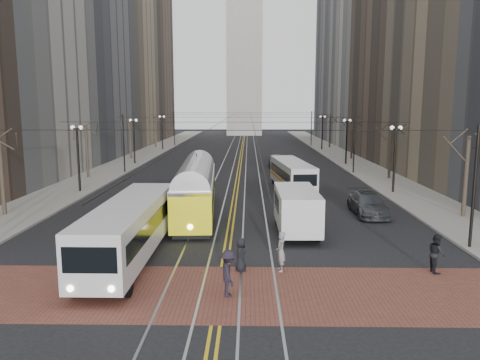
{
  "coord_description": "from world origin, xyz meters",
  "views": [
    {
      "loc": [
        1.13,
        -22.19,
        7.55
      ],
      "look_at": [
        0.6,
        6.4,
        3.0
      ],
      "focal_mm": 35.0,
      "sensor_mm": 36.0,
      "label": 1
    }
  ],
  "objects_px": {
    "transit_bus": "(130,231)",
    "sedan_parked": "(368,204)",
    "sedan_grey": "(277,161)",
    "pedestrian_d": "(229,273)",
    "pedestrian_c": "(436,253)",
    "cargo_van": "(297,212)",
    "rear_bus": "(292,176)",
    "streetcar": "(196,194)",
    "pedestrian_b": "(281,251)",
    "pedestrian_a": "(241,254)"
  },
  "relations": [
    {
      "from": "transit_bus",
      "to": "streetcar",
      "type": "xyz_separation_m",
      "value": [
        2.21,
        9.49,
        0.09
      ]
    },
    {
      "from": "transit_bus",
      "to": "pedestrian_d",
      "type": "distance_m",
      "value": 6.73
    },
    {
      "from": "pedestrian_a",
      "to": "cargo_van",
      "type": "bearing_deg",
      "value": -40.76
    },
    {
      "from": "transit_bus",
      "to": "sedan_parked",
      "type": "relative_size",
      "value": 2.2
    },
    {
      "from": "transit_bus",
      "to": "pedestrian_b",
      "type": "distance_m",
      "value": 7.51
    },
    {
      "from": "sedan_grey",
      "to": "pedestrian_d",
      "type": "height_order",
      "value": "pedestrian_d"
    },
    {
      "from": "streetcar",
      "to": "pedestrian_a",
      "type": "distance_m",
      "value": 11.49
    },
    {
      "from": "rear_bus",
      "to": "pedestrian_c",
      "type": "xyz_separation_m",
      "value": [
        4.72,
        -20.59,
        -0.44
      ]
    },
    {
      "from": "transit_bus",
      "to": "rear_bus",
      "type": "xyz_separation_m",
      "value": [
        9.71,
        19.09,
        -0.11
      ]
    },
    {
      "from": "sedan_parked",
      "to": "pedestrian_c",
      "type": "distance_m",
      "value": 11.5
    },
    {
      "from": "pedestrian_a",
      "to": "pedestrian_b",
      "type": "bearing_deg",
      "value": -104.43
    },
    {
      "from": "pedestrian_a",
      "to": "pedestrian_d",
      "type": "xyz_separation_m",
      "value": [
        -0.43,
        -2.91,
        0.17
      ]
    },
    {
      "from": "transit_bus",
      "to": "streetcar",
      "type": "height_order",
      "value": "streetcar"
    },
    {
      "from": "streetcar",
      "to": "sedan_grey",
      "type": "relative_size",
      "value": 2.7
    },
    {
      "from": "streetcar",
      "to": "sedan_parked",
      "type": "height_order",
      "value": "streetcar"
    },
    {
      "from": "pedestrian_d",
      "to": "pedestrian_c",
      "type": "bearing_deg",
      "value": -83.96
    },
    {
      "from": "pedestrian_b",
      "to": "pedestrian_d",
      "type": "relative_size",
      "value": 0.98
    },
    {
      "from": "sedan_grey",
      "to": "transit_bus",
      "type": "bearing_deg",
      "value": -103.76
    },
    {
      "from": "rear_bus",
      "to": "pedestrian_d",
      "type": "distance_m",
      "value": 23.95
    },
    {
      "from": "cargo_van",
      "to": "pedestrian_c",
      "type": "relative_size",
      "value": 3.36
    },
    {
      "from": "pedestrian_b",
      "to": "sedan_grey",
      "type": "bearing_deg",
      "value": 170.76
    },
    {
      "from": "sedan_grey",
      "to": "pedestrian_a",
      "type": "distance_m",
      "value": 37.18
    },
    {
      "from": "streetcar",
      "to": "sedan_parked",
      "type": "relative_size",
      "value": 2.49
    },
    {
      "from": "pedestrian_c",
      "to": "cargo_van",
      "type": "bearing_deg",
      "value": 41.8
    },
    {
      "from": "sedan_grey",
      "to": "sedan_parked",
      "type": "distance_m",
      "value": 25.94
    },
    {
      "from": "cargo_van",
      "to": "pedestrian_b",
      "type": "height_order",
      "value": "cargo_van"
    },
    {
      "from": "cargo_van",
      "to": "pedestrian_a",
      "type": "xyz_separation_m",
      "value": [
        -3.22,
        -6.5,
        -0.53
      ]
    },
    {
      "from": "streetcar",
      "to": "sedan_grey",
      "type": "bearing_deg",
      "value": 71.23
    },
    {
      "from": "streetcar",
      "to": "pedestrian_b",
      "type": "bearing_deg",
      "value": -68.41
    },
    {
      "from": "streetcar",
      "to": "pedestrian_d",
      "type": "relative_size",
      "value": 6.87
    },
    {
      "from": "cargo_van",
      "to": "sedan_parked",
      "type": "distance_m",
      "value": 7.45
    },
    {
      "from": "streetcar",
      "to": "pedestrian_a",
      "type": "relative_size",
      "value": 8.42
    },
    {
      "from": "rear_bus",
      "to": "streetcar",
      "type": "bearing_deg",
      "value": -134.35
    },
    {
      "from": "streetcar",
      "to": "sedan_grey",
      "type": "distance_m",
      "value": 26.96
    },
    {
      "from": "cargo_van",
      "to": "pedestrian_b",
      "type": "relative_size",
      "value": 3.22
    },
    {
      "from": "transit_bus",
      "to": "pedestrian_d",
      "type": "relative_size",
      "value": 6.08
    },
    {
      "from": "rear_bus",
      "to": "pedestrian_c",
      "type": "distance_m",
      "value": 21.13
    },
    {
      "from": "cargo_van",
      "to": "sedan_grey",
      "type": "xyz_separation_m",
      "value": [
        0.62,
        30.48,
        -0.49
      ]
    },
    {
      "from": "streetcar",
      "to": "rear_bus",
      "type": "distance_m",
      "value": 12.18
    },
    {
      "from": "pedestrian_a",
      "to": "streetcar",
      "type": "bearing_deg",
      "value": 2.21
    },
    {
      "from": "pedestrian_d",
      "to": "pedestrian_a",
      "type": "bearing_deg",
      "value": -19.69
    },
    {
      "from": "pedestrian_a",
      "to": "pedestrian_b",
      "type": "relative_size",
      "value": 0.84
    },
    {
      "from": "sedan_grey",
      "to": "pedestrian_b",
      "type": "height_order",
      "value": "pedestrian_b"
    },
    {
      "from": "sedan_parked",
      "to": "pedestrian_d",
      "type": "height_order",
      "value": "pedestrian_d"
    },
    {
      "from": "rear_bus",
      "to": "pedestrian_b",
      "type": "xyz_separation_m",
      "value": [
        -2.37,
        -20.59,
        -0.4
      ]
    },
    {
      "from": "rear_bus",
      "to": "sedan_grey",
      "type": "xyz_separation_m",
      "value": [
        -0.38,
        16.39,
        -0.51
      ]
    },
    {
      "from": "rear_bus",
      "to": "pedestrian_a",
      "type": "bearing_deg",
      "value": -107.93
    },
    {
      "from": "sedan_grey",
      "to": "pedestrian_d",
      "type": "xyz_separation_m",
      "value": [
        -4.27,
        -39.89,
        0.14
      ]
    },
    {
      "from": "rear_bus",
      "to": "sedan_parked",
      "type": "height_order",
      "value": "rear_bus"
    },
    {
      "from": "pedestrian_a",
      "to": "rear_bus",
      "type": "bearing_deg",
      "value": -26.01
    }
  ]
}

